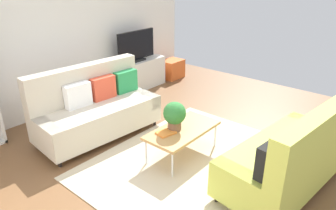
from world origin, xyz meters
name	(u,v)px	position (x,y,z in m)	size (l,w,h in m)	color
ground_plane	(181,158)	(0.00, 0.00, 0.00)	(7.68, 7.68, 0.00)	brown
wall_far	(57,31)	(0.00, 2.80, 1.45)	(6.40, 0.12, 2.90)	white
area_rug	(191,161)	(0.02, -0.17, 0.01)	(2.90, 2.20, 0.01)	beige
couch_beige	(96,108)	(-0.32, 1.46, 0.45)	(1.96, 0.99, 1.10)	beige
couch_green	(292,155)	(0.34, -1.38, 0.45)	(1.98, 1.06, 1.10)	#C1CC51
coffee_table	(183,131)	(0.07, 0.03, 0.39)	(1.10, 0.56, 0.42)	#B7844C
tv_console	(137,75)	(1.56, 2.46, 0.32)	(1.40, 0.44, 0.64)	silver
tv	(136,46)	(1.56, 2.44, 0.95)	(1.00, 0.20, 0.64)	black
storage_trunk	(172,69)	(2.66, 2.36, 0.22)	(0.52, 0.40, 0.44)	orange
potted_plant	(175,115)	(-0.02, 0.11, 0.64)	(0.31, 0.31, 0.40)	brown
table_book_0	(166,133)	(-0.18, 0.12, 0.43)	(0.24, 0.18, 0.03)	orange
vase_0	(114,62)	(0.98, 2.51, 0.72)	(0.11, 0.11, 0.16)	silver
vase_1	(120,61)	(1.15, 2.51, 0.72)	(0.14, 0.14, 0.16)	silver
bottle_0	(130,59)	(1.34, 2.42, 0.73)	(0.04, 0.04, 0.17)	purple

